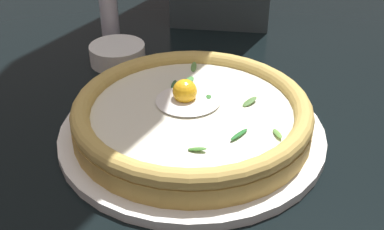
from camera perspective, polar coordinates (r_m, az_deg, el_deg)
ground_plane at (r=0.60m, az=-2.61°, el=-5.49°), size 2.40×2.40×0.03m
pizza_plate at (r=0.62m, az=0.00°, el=-2.02°), size 0.34×0.34×0.01m
pizza at (r=0.60m, az=-0.01°, el=0.18°), size 0.30×0.30×0.06m
side_bowl at (r=0.81m, az=-8.83°, el=7.18°), size 0.09×0.09×0.03m
pepper_shaker at (r=0.88m, az=-9.76°, el=11.29°), size 0.03×0.03×0.09m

